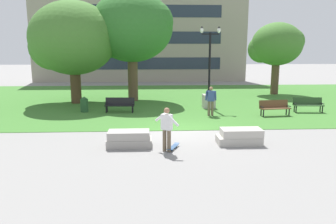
% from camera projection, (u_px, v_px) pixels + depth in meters
% --- Properties ---
extents(ground_plane, '(140.00, 140.00, 0.00)m').
position_uv_depth(ground_plane, '(180.00, 131.00, 15.76)').
color(ground_plane, gray).
extents(grass_lawn, '(40.00, 20.00, 0.02)m').
position_uv_depth(grass_lawn, '(169.00, 99.00, 25.57)').
color(grass_lawn, '#3D752D').
rests_on(grass_lawn, ground).
extents(concrete_block_center, '(1.80, 0.90, 0.64)m').
position_uv_depth(concrete_block_center, '(129.00, 139.00, 13.20)').
color(concrete_block_center, '#9E9991').
rests_on(concrete_block_center, ground).
extents(concrete_block_left, '(1.82, 0.90, 0.64)m').
position_uv_depth(concrete_block_left, '(240.00, 137.00, 13.55)').
color(concrete_block_left, '#B2ADA3').
rests_on(concrete_block_left, ground).
extents(person_skateboarder, '(0.90, 1.08, 1.71)m').
position_uv_depth(person_skateboarder, '(167.00, 127.00, 12.42)').
color(person_skateboarder, brown).
rests_on(person_skateboarder, ground).
extents(skateboard, '(0.58, 1.02, 0.14)m').
position_uv_depth(skateboard, '(173.00, 147.00, 12.87)').
color(skateboard, '#2D4C75').
rests_on(skateboard, ground).
extents(park_bench_near_left, '(1.83, 0.66, 0.90)m').
position_uv_depth(park_bench_near_left, '(308.00, 104.00, 20.27)').
color(park_bench_near_left, '#284723').
rests_on(park_bench_near_left, grass_lawn).
extents(park_bench_near_right, '(1.85, 0.73, 0.90)m').
position_uv_depth(park_bench_near_right, '(275.00, 107.00, 19.21)').
color(park_bench_near_right, brown).
rests_on(park_bench_near_right, grass_lawn).
extents(park_bench_far_left, '(1.83, 0.65, 0.90)m').
position_uv_depth(park_bench_far_left, '(120.00, 104.00, 20.21)').
color(park_bench_far_left, black).
rests_on(park_bench_far_left, grass_lawn).
extents(lamp_post_left, '(1.32, 0.80, 5.30)m').
position_uv_depth(lamp_post_left, '(209.00, 92.00, 21.63)').
color(lamp_post_left, '#ADA89E').
rests_on(lamp_post_left, grass_lawn).
extents(tree_near_left, '(4.46, 4.25, 6.08)m').
position_uv_depth(tree_near_left, '(276.00, 45.00, 27.76)').
color(tree_near_left, brown).
rests_on(tree_near_left, grass_lawn).
extents(tree_near_right, '(6.35, 6.05, 7.18)m').
position_uv_depth(tree_near_right, '(72.00, 39.00, 22.99)').
color(tree_near_right, '#4C3823').
rests_on(tree_near_right, grass_lawn).
extents(tree_far_right, '(6.34, 6.04, 8.02)m').
position_uv_depth(tree_far_right, '(131.00, 28.00, 24.02)').
color(tree_far_right, brown).
rests_on(tree_far_right, grass_lawn).
extents(trash_bin, '(0.49, 0.49, 0.96)m').
position_uv_depth(trash_bin, '(84.00, 104.00, 20.36)').
color(trash_bin, '#234C28').
rests_on(trash_bin, grass_lawn).
extents(person_bystander_near_lawn, '(0.67, 0.27, 1.71)m').
position_uv_depth(person_bystander_near_lawn, '(211.00, 99.00, 19.12)').
color(person_bystander_near_lawn, brown).
rests_on(person_bystander_near_lawn, grass_lawn).
extents(building_facade_distant, '(25.45, 1.03, 13.08)m').
position_uv_depth(building_facade_distant, '(140.00, 26.00, 38.42)').
color(building_facade_distant, gray).
rests_on(building_facade_distant, ground).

